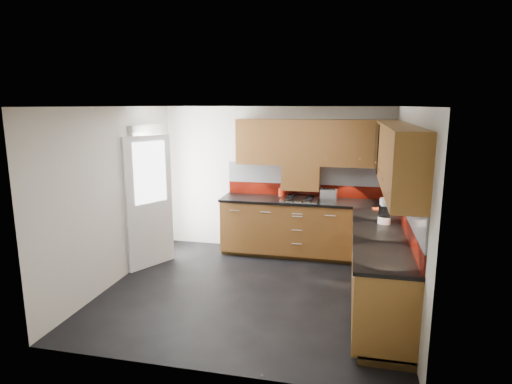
% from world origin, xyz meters
% --- Properties ---
extents(room, '(4.00, 3.80, 2.64)m').
position_xyz_m(room, '(0.00, 0.00, 1.50)').
color(room, black).
extents(base_cabinets, '(2.70, 3.20, 0.95)m').
position_xyz_m(base_cabinets, '(1.07, 0.72, 0.44)').
color(base_cabinets, brown).
rests_on(base_cabinets, room).
extents(countertop, '(2.72, 3.22, 0.04)m').
position_xyz_m(countertop, '(1.05, 0.70, 0.92)').
color(countertop, black).
rests_on(countertop, base_cabinets).
extents(backsplash, '(2.70, 3.20, 0.54)m').
position_xyz_m(backsplash, '(1.28, 0.93, 1.21)').
color(backsplash, maroon).
rests_on(backsplash, countertop).
extents(upper_cabinets, '(2.50, 3.20, 0.72)m').
position_xyz_m(upper_cabinets, '(1.23, 0.78, 1.84)').
color(upper_cabinets, brown).
rests_on(upper_cabinets, room).
extents(extractor_hood, '(0.60, 0.33, 0.40)m').
position_xyz_m(extractor_hood, '(0.45, 1.64, 1.28)').
color(extractor_hood, brown).
rests_on(extractor_hood, room).
extents(glass_cabinet, '(0.32, 0.80, 0.66)m').
position_xyz_m(glass_cabinet, '(1.71, 1.07, 1.87)').
color(glass_cabinet, black).
rests_on(glass_cabinet, room).
extents(back_door, '(0.42, 1.19, 2.04)m').
position_xyz_m(back_door, '(-1.78, 0.75, 1.03)').
color(back_door, white).
rests_on(back_door, room).
extents(gas_hob, '(0.59, 0.52, 0.05)m').
position_xyz_m(gas_hob, '(0.45, 1.47, 0.96)').
color(gas_hob, silver).
rests_on(gas_hob, countertop).
extents(utensil_pot, '(0.11, 0.11, 0.39)m').
position_xyz_m(utensil_pot, '(0.13, 1.68, 1.03)').
color(utensil_pot, red).
rests_on(utensil_pot, countertop).
extents(toaster, '(0.27, 0.18, 0.19)m').
position_xyz_m(toaster, '(0.90, 1.54, 1.03)').
color(toaster, silver).
rests_on(toaster, countertop).
extents(food_processor, '(0.16, 0.16, 0.27)m').
position_xyz_m(food_processor, '(1.67, 0.32, 1.06)').
color(food_processor, white).
rests_on(food_processor, countertop).
extents(paper_towel, '(0.14, 0.14, 0.28)m').
position_xyz_m(paper_towel, '(1.68, 0.56, 1.08)').
color(paper_towel, white).
rests_on(paper_towel, countertop).
extents(orange_cloth, '(0.16, 0.14, 0.02)m').
position_xyz_m(orange_cloth, '(1.63, 1.08, 0.95)').
color(orange_cloth, '#E34419').
rests_on(orange_cloth, countertop).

